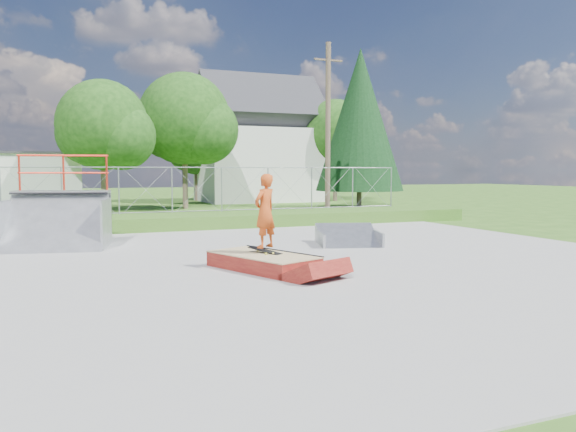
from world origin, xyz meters
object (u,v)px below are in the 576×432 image
at_px(quarter_pipe, 56,202).
at_px(flat_bank_ramp, 348,236).
at_px(skater, 265,214).
at_px(grind_box, 263,262).

distance_m(quarter_pipe, flat_bank_ramp, 8.20).
bearing_deg(flat_bank_ramp, skater, -124.14).
height_order(grind_box, quarter_pipe, quarter_pipe).
height_order(quarter_pipe, skater, quarter_pipe).
bearing_deg(grind_box, flat_bank_ramp, 16.94).
xyz_separation_m(grind_box, quarter_pipe, (-4.11, 5.30, 1.12)).
distance_m(grind_box, flat_bank_ramp, 4.71).
relative_size(flat_bank_ramp, skater, 1.14).
bearing_deg(quarter_pipe, skater, -39.26).
relative_size(quarter_pipe, flat_bank_ramp, 1.43).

